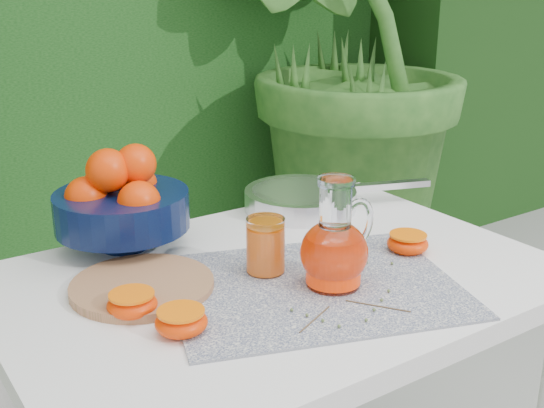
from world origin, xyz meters
TOP-DOWN VIEW (x-y plane):
  - potted_plant_right at (1.04, 1.20)m, footprint 2.81×2.81m
  - white_table at (-0.10, -0.07)m, footprint 1.00×0.70m
  - placemat at (-0.08, -0.15)m, footprint 0.60×0.53m
  - cutting_board at (-0.34, 0.01)m, footprint 0.30×0.30m
  - fruit_bowl at (-0.29, 0.21)m, footprint 0.31×0.31m
  - juice_pitcher at (-0.05, -0.17)m, footprint 0.18×0.14m
  - juice_tumbler at (-0.12, -0.06)m, footprint 0.09×0.09m
  - saute_pan at (0.15, 0.19)m, footprint 0.48×0.33m
  - orange_halves at (-0.19, -0.12)m, footprint 0.65×0.19m
  - thyme_sprigs at (-0.05, -0.21)m, footprint 0.30×0.25m

SIDE VIEW (x-z plane):
  - white_table at x=-0.10m, z-range 0.29..1.04m
  - placemat at x=-0.08m, z-range 0.75..0.75m
  - thyme_sprigs at x=-0.05m, z-range 0.75..0.76m
  - cutting_board at x=-0.34m, z-range 0.75..0.77m
  - orange_halves at x=-0.19m, z-range 0.75..0.79m
  - saute_pan at x=0.15m, z-range 0.75..0.80m
  - juice_tumbler at x=-0.12m, z-range 0.75..0.86m
  - juice_pitcher at x=-0.05m, z-range 0.72..0.92m
  - fruit_bowl at x=-0.29m, z-range 0.74..0.95m
  - potted_plant_right at x=1.04m, z-range 0.00..1.99m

